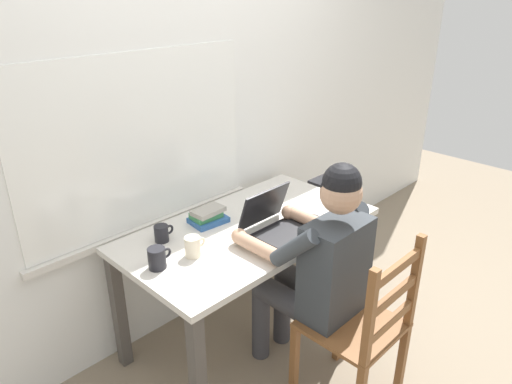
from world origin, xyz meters
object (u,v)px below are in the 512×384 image
(desk, at_px, (249,242))
(coffee_mug_dark, at_px, (157,258))
(wooden_chair, at_px, (362,329))
(seated_person, at_px, (317,265))
(laptop, at_px, (276,223))
(coffee_mug_white, at_px, (193,246))
(computer_mouse, at_px, (314,218))
(coffee_mug_spare, at_px, (162,233))
(book_stack_main, at_px, (208,216))
(landscape_photo_print, at_px, (265,202))

(desk, relative_size, coffee_mug_dark, 11.57)
(wooden_chair, height_order, coffee_mug_dark, wooden_chair)
(seated_person, xyz_separation_m, laptop, (0.04, 0.31, 0.10))
(wooden_chair, height_order, coffee_mug_white, wooden_chair)
(wooden_chair, bearing_deg, computer_mouse, 61.67)
(desk, relative_size, coffee_mug_spare, 12.63)
(book_stack_main, bearing_deg, seated_person, -77.43)
(desk, distance_m, coffee_mug_dark, 0.60)
(seated_person, relative_size, computer_mouse, 12.55)
(wooden_chair, bearing_deg, seated_person, 90.00)
(desk, distance_m, laptop, 0.22)
(wooden_chair, bearing_deg, coffee_mug_white, 120.29)
(computer_mouse, bearing_deg, desk, 145.82)
(wooden_chair, xyz_separation_m, computer_mouse, (0.29, 0.53, 0.29))
(coffee_mug_dark, bearing_deg, landscape_photo_print, 9.16)
(coffee_mug_spare, bearing_deg, wooden_chair, -65.00)
(coffee_mug_white, relative_size, coffee_mug_spare, 1.04)
(seated_person, height_order, computer_mouse, seated_person)
(landscape_photo_print, bearing_deg, coffee_mug_white, -152.19)
(landscape_photo_print, bearing_deg, book_stack_main, -172.23)
(coffee_mug_white, relative_size, coffee_mug_dark, 0.95)
(coffee_mug_white, xyz_separation_m, coffee_mug_spare, (-0.02, 0.23, -0.01))
(computer_mouse, xyz_separation_m, landscape_photo_print, (-0.02, 0.36, -0.02))
(computer_mouse, height_order, coffee_mug_spare, coffee_mug_spare)
(landscape_photo_print, bearing_deg, seated_person, -100.18)
(coffee_mug_dark, bearing_deg, laptop, -13.66)
(computer_mouse, bearing_deg, book_stack_main, 137.13)
(coffee_mug_dark, xyz_separation_m, landscape_photo_print, (0.87, 0.14, -0.05))
(coffee_mug_white, relative_size, landscape_photo_print, 0.89)
(coffee_mug_spare, distance_m, book_stack_main, 0.30)
(book_stack_main, relative_size, landscape_photo_print, 1.60)
(desk, bearing_deg, landscape_photo_print, 28.05)
(laptop, relative_size, coffee_mug_white, 2.86)
(seated_person, xyz_separation_m, coffee_mug_white, (-0.42, 0.44, 0.10))
(seated_person, distance_m, landscape_photo_print, 0.67)
(coffee_mug_white, distance_m, book_stack_main, 0.35)
(wooden_chair, distance_m, landscape_photo_print, 0.97)
(seated_person, distance_m, book_stack_main, 0.67)
(coffee_mug_dark, bearing_deg, coffee_mug_spare, 50.27)
(wooden_chair, xyz_separation_m, coffee_mug_dark, (-0.60, 0.75, 0.33))
(laptop, bearing_deg, landscape_photo_print, 52.95)
(desk, xyz_separation_m, coffee_mug_white, (-0.40, -0.02, 0.15))
(wooden_chair, xyz_separation_m, coffee_mug_white, (-0.42, 0.72, 0.33))
(coffee_mug_white, bearing_deg, desk, 3.20)
(coffee_mug_white, xyz_separation_m, landscape_photo_print, (0.69, 0.17, -0.05))
(wooden_chair, height_order, book_stack_main, wooden_chair)
(computer_mouse, xyz_separation_m, coffee_mug_dark, (-0.89, 0.22, 0.03))
(desk, relative_size, coffee_mug_white, 12.16)
(desk, relative_size, seated_person, 1.12)
(wooden_chair, distance_m, book_stack_main, 1.00)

